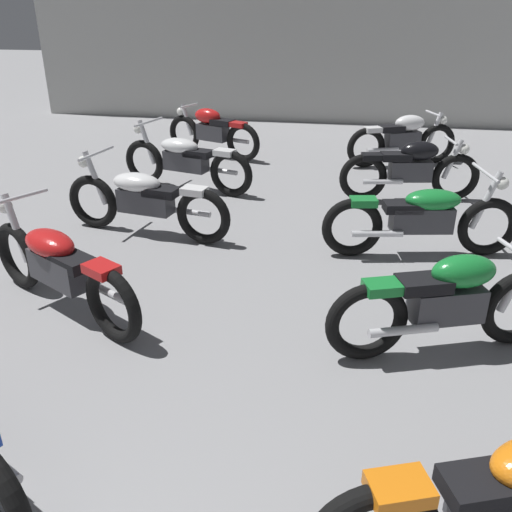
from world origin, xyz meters
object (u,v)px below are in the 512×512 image
Objects in this scene: motorcycle_left_row_2 at (59,266)px; motorcycle_left_row_3 at (145,199)px; motorcycle_right_row_2 at (448,301)px; motorcycle_right_row_4 at (411,169)px; motorcycle_left_row_5 at (212,131)px; motorcycle_right_row_3 at (423,217)px; motorcycle_right_row_5 at (403,138)px; motorcycle_left_row_4 at (185,160)px.

motorcycle_left_row_2 is 0.90× the size of motorcycle_left_row_3.
motorcycle_right_row_2 is 0.97× the size of motorcycle_right_row_4.
motorcycle_left_row_3 is at bearing -88.60° from motorcycle_left_row_5.
motorcycle_right_row_3 is 3.73m from motorcycle_right_row_5.
motorcycle_right_row_2 is (3.33, -0.07, 0.01)m from motorcycle_left_row_2.
motorcycle_right_row_2 is at bearing -59.54° from motorcycle_left_row_5.
motorcycle_left_row_5 is 4.98m from motorcycle_right_row_3.
motorcycle_right_row_4 is 1.05× the size of motorcycle_right_row_5.
motorcycle_left_row_4 is at bearing -179.09° from motorcycle_right_row_4.
motorcycle_left_row_3 is 1.16× the size of motorcycle_left_row_5.
motorcycle_right_row_2 is 3.74m from motorcycle_right_row_4.
motorcycle_left_row_3 is 1.14× the size of motorcycle_right_row_2.
motorcycle_left_row_2 is 1.84m from motorcycle_left_row_3.
motorcycle_right_row_3 is 1.15× the size of motorcycle_right_row_5.
motorcycle_right_row_4 is at bearing 47.62° from motorcycle_left_row_2.
motorcycle_right_row_4 is at bearing 0.91° from motorcycle_left_row_4.
motorcycle_right_row_3 is at bearing -90.62° from motorcycle_right_row_5.
motorcycle_right_row_5 is at bearing 89.70° from motorcycle_right_row_2.
motorcycle_left_row_3 is at bearing -89.16° from motorcycle_left_row_4.
motorcycle_left_row_4 reaches higher than motorcycle_right_row_2.
motorcycle_left_row_5 is (-0.06, 1.92, 0.01)m from motorcycle_left_row_4.
motorcycle_left_row_3 is at bearing 149.26° from motorcycle_right_row_2.
motorcycle_right_row_3 is (3.29, -3.75, -0.01)m from motorcycle_left_row_5.
motorcycle_left_row_5 and motorcycle_right_row_2 have the same top height.
motorcycle_right_row_2 is (3.21, -1.91, 0.01)m from motorcycle_left_row_3.
motorcycle_right_row_3 is (3.22, -1.82, 0.00)m from motorcycle_left_row_4.
motorcycle_left_row_4 is 1.14× the size of motorcycle_right_row_5.
motorcycle_right_row_5 is (3.24, 3.69, 0.01)m from motorcycle_left_row_3.
motorcycle_left_row_4 is (0.10, 3.62, 0.00)m from motorcycle_left_row_2.
motorcycle_left_row_3 is 1.78m from motorcycle_left_row_4.
motorcycle_right_row_4 is (0.01, 3.74, 0.00)m from motorcycle_right_row_2.
motorcycle_right_row_2 is 1.86m from motorcycle_right_row_3.
motorcycle_right_row_3 is 1.88m from motorcycle_right_row_4.
motorcycle_left_row_2 is 4.97m from motorcycle_right_row_4.
motorcycle_left_row_2 is at bearing -93.93° from motorcycle_left_row_3.
motorcycle_left_row_5 is at bearing 89.63° from motorcycle_left_row_2.
motorcycle_left_row_4 is 3.78m from motorcycle_right_row_5.
motorcycle_left_row_4 is 3.25m from motorcycle_right_row_4.
motorcycle_right_row_3 reaches higher than motorcycle_right_row_4.
motorcycle_left_row_5 is 6.51m from motorcycle_right_row_2.
motorcycle_left_row_2 is at bearing 178.81° from motorcycle_right_row_2.
motorcycle_right_row_5 is at bearing 30.33° from motorcycle_left_row_4.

